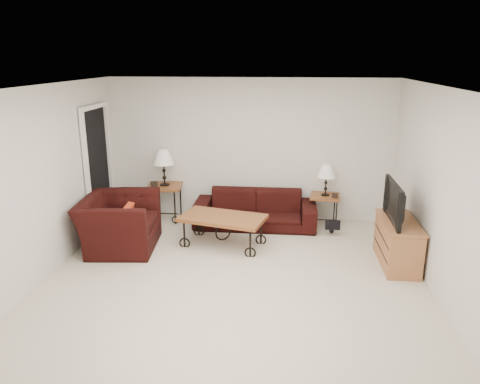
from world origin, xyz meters
name	(u,v)px	position (x,y,z in m)	size (l,w,h in m)	color
ground	(235,279)	(0.00, 0.00, 0.00)	(5.00, 5.00, 0.00)	beige
wall_back	(250,150)	(0.00, 2.50, 1.25)	(5.00, 0.02, 2.50)	silver
wall_front	(196,282)	(0.00, -2.50, 1.25)	(5.00, 0.02, 2.50)	silver
wall_left	(44,183)	(-2.50, 0.00, 1.25)	(0.02, 5.00, 2.50)	silver
wall_right	(441,194)	(2.50, 0.00, 1.25)	(0.02, 5.00, 2.50)	silver
ceiling	(234,87)	(0.00, 0.00, 2.50)	(5.00, 5.00, 0.00)	white
doorway	(98,170)	(-2.47, 1.65, 1.02)	(0.08, 0.94, 2.04)	black
sofa	(255,209)	(0.13, 2.02, 0.30)	(2.08, 0.82, 0.61)	black
side_table_left	(166,202)	(-1.50, 2.20, 0.32)	(0.59, 0.59, 0.64)	brown
side_table_right	(324,210)	(1.33, 2.20, 0.27)	(0.49, 0.49, 0.54)	brown
lamp_left	(164,168)	(-1.50, 2.20, 0.96)	(0.36, 0.36, 0.64)	black
lamp_right	(326,180)	(1.33, 2.20, 0.81)	(0.31, 0.31, 0.54)	black
photo_frame_left	(154,184)	(-1.65, 2.05, 0.69)	(0.13, 0.02, 0.11)	black
photo_frame_right	(335,196)	(1.48, 2.05, 0.58)	(0.11, 0.01, 0.09)	black
coffee_table	(223,231)	(-0.31, 1.11, 0.24)	(1.28, 0.69, 0.48)	brown
armchair	(119,223)	(-1.88, 0.88, 0.40)	(1.23, 1.07, 0.80)	black
throw_pillow	(127,217)	(-1.73, 0.83, 0.52)	(0.36, 0.10, 0.36)	#B13316
tv_stand	(397,243)	(2.23, 0.69, 0.32)	(0.45, 1.07, 0.64)	#A16B3C
television	(400,202)	(2.21, 0.69, 0.92)	(0.96, 0.13, 0.55)	black
backpack	(332,220)	(1.43, 1.80, 0.24)	(0.37, 0.28, 0.48)	black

